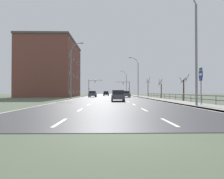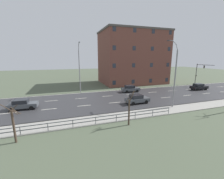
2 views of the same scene
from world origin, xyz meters
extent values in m
cube|color=#4C5642|center=(0.00, 48.00, -0.06)|extent=(160.00, 160.00, 0.12)
cube|color=#303033|center=(0.00, 60.00, 0.01)|extent=(14.00, 120.00, 0.02)
cube|color=beige|center=(-2.33, 2.00, 0.02)|extent=(0.16, 2.20, 0.01)
cube|color=beige|center=(-2.33, 7.40, 0.02)|extent=(0.16, 2.20, 0.01)
cube|color=beige|center=(-2.33, 12.80, 0.02)|extent=(0.16, 2.20, 0.01)
cube|color=beige|center=(-2.33, 18.20, 0.02)|extent=(0.16, 2.20, 0.01)
cube|color=beige|center=(-2.33, 23.60, 0.02)|extent=(0.16, 2.20, 0.01)
cube|color=beige|center=(-2.33, 29.00, 0.02)|extent=(0.16, 2.20, 0.01)
cube|color=beige|center=(-2.33, 34.40, 0.02)|extent=(0.16, 2.20, 0.01)
cube|color=beige|center=(-2.33, 39.80, 0.02)|extent=(0.16, 2.20, 0.01)
cube|color=beige|center=(-2.33, 45.20, 0.02)|extent=(0.16, 2.20, 0.01)
cube|color=beige|center=(-2.33, 50.60, 0.02)|extent=(0.16, 2.20, 0.01)
cube|color=beige|center=(-2.33, 56.00, 0.02)|extent=(0.16, 2.20, 0.01)
cube|color=beige|center=(-2.33, 61.40, 0.02)|extent=(0.16, 2.20, 0.01)
cube|color=beige|center=(-2.33, 66.80, 0.02)|extent=(0.16, 2.20, 0.01)
cube|color=beige|center=(-2.33, 72.20, 0.02)|extent=(0.16, 2.20, 0.01)
cube|color=beige|center=(-2.33, 77.60, 0.02)|extent=(0.16, 2.20, 0.01)
cube|color=beige|center=(-2.33, 83.00, 0.02)|extent=(0.16, 2.20, 0.01)
cube|color=beige|center=(-2.33, 88.40, 0.02)|extent=(0.16, 2.20, 0.01)
cube|color=beige|center=(-2.33, 93.80, 0.02)|extent=(0.16, 2.20, 0.01)
cube|color=beige|center=(-2.33, 99.20, 0.02)|extent=(0.16, 2.20, 0.01)
cube|color=beige|center=(-2.33, 104.60, 0.02)|extent=(0.16, 2.20, 0.01)
cube|color=beige|center=(-2.33, 110.00, 0.02)|extent=(0.16, 2.20, 0.01)
cube|color=beige|center=(-2.33, 115.40, 0.02)|extent=(0.16, 2.20, 0.01)
cube|color=beige|center=(2.33, 2.00, 0.02)|extent=(0.16, 2.20, 0.01)
cube|color=beige|center=(2.33, 7.40, 0.02)|extent=(0.16, 2.20, 0.01)
cube|color=beige|center=(2.33, 12.80, 0.02)|extent=(0.16, 2.20, 0.01)
cube|color=beige|center=(2.33, 18.20, 0.02)|extent=(0.16, 2.20, 0.01)
cube|color=beige|center=(2.33, 23.60, 0.02)|extent=(0.16, 2.20, 0.01)
cube|color=beige|center=(2.33, 29.00, 0.02)|extent=(0.16, 2.20, 0.01)
cube|color=beige|center=(2.33, 34.40, 0.02)|extent=(0.16, 2.20, 0.01)
cube|color=beige|center=(2.33, 39.80, 0.02)|extent=(0.16, 2.20, 0.01)
cube|color=beige|center=(2.33, 45.20, 0.02)|extent=(0.16, 2.20, 0.01)
cube|color=beige|center=(2.33, 50.60, 0.02)|extent=(0.16, 2.20, 0.01)
cube|color=beige|center=(2.33, 56.00, 0.02)|extent=(0.16, 2.20, 0.01)
cube|color=beige|center=(2.33, 61.40, 0.02)|extent=(0.16, 2.20, 0.01)
cube|color=beige|center=(2.33, 66.80, 0.02)|extent=(0.16, 2.20, 0.01)
cube|color=beige|center=(2.33, 72.20, 0.02)|extent=(0.16, 2.20, 0.01)
cube|color=beige|center=(2.33, 77.60, 0.02)|extent=(0.16, 2.20, 0.01)
cube|color=beige|center=(2.33, 83.00, 0.02)|extent=(0.16, 2.20, 0.01)
cube|color=beige|center=(2.33, 88.40, 0.02)|extent=(0.16, 2.20, 0.01)
cube|color=beige|center=(2.33, 93.80, 0.02)|extent=(0.16, 2.20, 0.01)
cube|color=beige|center=(2.33, 99.20, 0.02)|extent=(0.16, 2.20, 0.01)
cube|color=beige|center=(2.33, 104.60, 0.02)|extent=(0.16, 2.20, 0.01)
cube|color=beige|center=(2.33, 110.00, 0.02)|extent=(0.16, 2.20, 0.01)
cube|color=beige|center=(2.33, 115.40, 0.02)|extent=(0.16, 2.20, 0.01)
cube|color=beige|center=(6.85, 60.00, 0.02)|extent=(0.16, 120.00, 0.01)
cube|color=beige|center=(-6.85, 60.00, 0.02)|extent=(0.16, 120.00, 0.01)
cube|color=gray|center=(8.50, 60.00, 0.06)|extent=(3.00, 120.00, 0.12)
cube|color=slate|center=(7.08, 60.00, 0.06)|extent=(0.16, 120.00, 0.12)
cube|color=#515459|center=(9.85, 22.82, 0.95)|extent=(0.06, 33.81, 0.08)
cube|color=#515459|center=(9.85, 22.82, 0.55)|extent=(0.06, 33.81, 0.08)
cylinder|color=#515459|center=(9.85, 11.12, 0.50)|extent=(0.07, 0.07, 1.00)
cylinder|color=#515459|center=(9.85, 13.72, 0.50)|extent=(0.07, 0.07, 1.00)
cylinder|color=#515459|center=(9.85, 16.32, 0.50)|extent=(0.07, 0.07, 1.00)
cylinder|color=#515459|center=(9.85, 18.92, 0.50)|extent=(0.07, 0.07, 1.00)
cylinder|color=#515459|center=(9.85, 21.52, 0.50)|extent=(0.07, 0.07, 1.00)
cylinder|color=#515459|center=(9.85, 24.12, 0.50)|extent=(0.07, 0.07, 1.00)
cylinder|color=#515459|center=(9.85, 26.72, 0.50)|extent=(0.07, 0.07, 1.00)
cylinder|color=#515459|center=(9.85, 29.32, 0.50)|extent=(0.07, 0.07, 1.00)
cylinder|color=#515459|center=(9.85, 31.93, 0.50)|extent=(0.07, 0.07, 1.00)
cylinder|color=#515459|center=(9.85, 34.53, 0.50)|extent=(0.07, 0.07, 1.00)
cylinder|color=#515459|center=(9.85, 37.13, 0.50)|extent=(0.07, 0.07, 1.00)
cylinder|color=#515459|center=(9.85, 39.73, 0.50)|extent=(0.07, 0.07, 1.00)
cylinder|color=slate|center=(7.60, 10.28, 4.60)|extent=(0.20, 0.20, 9.20)
cylinder|color=slate|center=(7.60, 42.31, 4.45)|extent=(0.20, 0.20, 8.91)
cylinder|color=slate|center=(7.39, 42.31, 9.35)|extent=(0.51, 0.11, 0.93)
cylinder|color=slate|center=(6.79, 42.31, 10.08)|extent=(0.86, 0.11, 0.65)
cylinder|color=slate|center=(5.90, 42.31, 10.44)|extent=(0.98, 0.11, 0.28)
cube|color=#333335|center=(5.42, 42.31, 10.48)|extent=(0.56, 0.24, 0.12)
cylinder|color=slate|center=(7.60, 74.33, 4.43)|extent=(0.20, 0.20, 8.85)
cylinder|color=slate|center=(7.37, 74.33, 9.35)|extent=(0.57, 0.11, 1.05)
cylinder|color=slate|center=(6.68, 74.33, 10.17)|extent=(0.97, 0.11, 0.72)
cylinder|color=slate|center=(5.69, 74.33, 10.58)|extent=(1.11, 0.11, 0.30)
cube|color=#333335|center=(5.14, 74.33, 10.63)|extent=(0.56, 0.24, 0.12)
cylinder|color=slate|center=(-7.60, 29.50, 4.65)|extent=(0.20, 0.20, 9.31)
cylinder|color=slate|center=(-7.40, 29.50, 9.74)|extent=(0.50, 0.11, 0.91)
cylinder|color=slate|center=(-6.80, 29.50, 10.45)|extent=(0.85, 0.11, 0.64)
cylinder|color=slate|center=(-5.94, 29.50, 10.81)|extent=(0.96, 0.11, 0.27)
cube|color=#333335|center=(-5.47, 29.50, 10.84)|extent=(0.56, 0.24, 0.12)
cylinder|color=slate|center=(8.40, 11.05, 1.81)|extent=(0.09, 0.09, 3.61)
cube|color=#146633|center=(8.38, 11.05, 3.46)|extent=(0.03, 0.56, 0.24)
cube|color=navy|center=(8.38, 11.05, 2.96)|extent=(0.03, 0.68, 0.68)
cube|color=white|center=(8.36, 11.05, 2.96)|extent=(0.01, 0.44, 0.22)
cube|color=navy|center=(8.38, 11.05, 2.49)|extent=(0.03, 0.52, 0.22)
cylinder|color=#38383A|center=(7.90, 65.26, 2.75)|extent=(0.18, 0.18, 5.50)
cylinder|color=#38383A|center=(5.20, 65.26, 5.25)|extent=(5.40, 0.12, 0.12)
cube|color=black|center=(5.47, 65.26, 4.70)|extent=(0.20, 0.28, 0.80)
sphere|color=#2D2D2D|center=(5.47, 65.11, 4.96)|extent=(0.14, 0.14, 0.14)
sphere|color=#F2AD19|center=(5.47, 65.11, 4.70)|extent=(0.14, 0.14, 0.14)
sphere|color=#2D2D2D|center=(5.47, 65.11, 4.44)|extent=(0.14, 0.14, 0.14)
cube|color=black|center=(7.68, 65.21, 2.60)|extent=(0.18, 0.12, 0.32)
cylinder|color=#38383A|center=(-7.90, 63.78, 3.04)|extent=(0.18, 0.18, 6.07)
cylinder|color=#38383A|center=(-5.26, 63.78, 5.82)|extent=(5.28, 0.12, 0.12)
cube|color=black|center=(-5.53, 63.78, 5.27)|extent=(0.20, 0.28, 0.80)
sphere|color=#2D2D2D|center=(-5.53, 63.63, 5.53)|extent=(0.14, 0.14, 0.14)
sphere|color=#F2AD19|center=(-5.53, 63.63, 5.27)|extent=(0.14, 0.14, 0.14)
sphere|color=#2D2D2D|center=(-5.53, 63.63, 5.01)|extent=(0.14, 0.14, 0.14)
cube|color=black|center=(-7.68, 63.73, 2.60)|extent=(0.18, 0.12, 0.32)
cube|color=#474C51|center=(-4.36, 40.62, 0.65)|extent=(1.87, 4.15, 0.64)
cube|color=black|center=(-4.37, 40.37, 1.27)|extent=(1.61, 2.04, 0.60)
cube|color=slate|center=(-4.34, 41.32, 1.25)|extent=(1.41, 0.12, 0.51)
cylinder|color=black|center=(-3.52, 41.87, 0.33)|extent=(0.24, 0.67, 0.66)
cylinder|color=black|center=(-5.14, 41.91, 0.33)|extent=(0.24, 0.67, 0.66)
cylinder|color=black|center=(-3.58, 39.33, 0.33)|extent=(0.24, 0.67, 0.66)
cylinder|color=black|center=(-5.20, 39.37, 0.33)|extent=(0.24, 0.67, 0.66)
cube|color=red|center=(-5.07, 38.61, 0.65)|extent=(0.16, 0.04, 0.14)
cube|color=red|center=(-3.75, 38.57, 0.65)|extent=(0.16, 0.04, 0.14)
cube|color=black|center=(-1.13, 57.68, 0.65)|extent=(1.97, 4.19, 0.64)
cube|color=black|center=(-1.15, 57.43, 1.27)|extent=(1.66, 2.08, 0.60)
cube|color=slate|center=(-1.10, 58.38, 1.25)|extent=(1.41, 0.15, 0.51)
cylinder|color=black|center=(-0.26, 58.90, 0.33)|extent=(0.25, 0.67, 0.66)
cylinder|color=black|center=(-1.87, 58.99, 0.33)|extent=(0.25, 0.67, 0.66)
cylinder|color=black|center=(-0.39, 56.37, 0.33)|extent=(0.25, 0.67, 0.66)
cylinder|color=black|center=(-2.01, 56.45, 0.33)|extent=(0.25, 0.67, 0.66)
cube|color=red|center=(-1.90, 55.68, 0.65)|extent=(0.16, 0.05, 0.14)
cube|color=red|center=(-0.58, 55.62, 0.65)|extent=(0.16, 0.05, 0.14)
cube|color=#474C51|center=(3.88, 37.99, 0.65)|extent=(1.90, 4.16, 0.64)
cube|color=black|center=(3.89, 37.74, 1.27)|extent=(1.63, 2.05, 0.60)
cube|color=slate|center=(3.86, 38.69, 1.25)|extent=(1.41, 0.13, 0.51)
cylinder|color=black|center=(4.65, 39.29, 0.33)|extent=(0.24, 0.67, 0.66)
cylinder|color=black|center=(3.03, 39.23, 0.33)|extent=(0.24, 0.67, 0.66)
cylinder|color=black|center=(4.74, 36.75, 0.33)|extent=(0.24, 0.67, 0.66)
cylinder|color=black|center=(3.12, 36.69, 0.33)|extent=(0.24, 0.67, 0.66)
cube|color=red|center=(3.29, 35.94, 0.65)|extent=(0.16, 0.05, 0.14)
cube|color=red|center=(4.61, 35.98, 0.65)|extent=(0.16, 0.05, 0.14)
cube|color=#474C51|center=(1.04, 19.85, 0.65)|extent=(1.86, 4.14, 0.64)
cube|color=black|center=(1.03, 19.60, 1.27)|extent=(1.61, 2.04, 0.60)
cube|color=slate|center=(1.05, 20.55, 1.25)|extent=(1.41, 0.12, 0.51)
cylinder|color=black|center=(1.88, 21.10, 0.33)|extent=(0.24, 0.67, 0.66)
cylinder|color=black|center=(0.26, 21.14, 0.33)|extent=(0.24, 0.67, 0.66)
cylinder|color=black|center=(1.81, 18.56, 0.33)|extent=(0.24, 0.67, 0.66)
cylinder|color=black|center=(0.19, 18.60, 0.33)|extent=(0.24, 0.67, 0.66)
cube|color=red|center=(0.33, 17.83, 0.65)|extent=(0.16, 0.04, 0.14)
cube|color=red|center=(1.64, 17.80, 0.65)|extent=(0.16, 0.04, 0.14)
cube|color=brown|center=(-16.56, 46.73, 7.61)|extent=(13.27, 18.88, 15.22)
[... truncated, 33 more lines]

